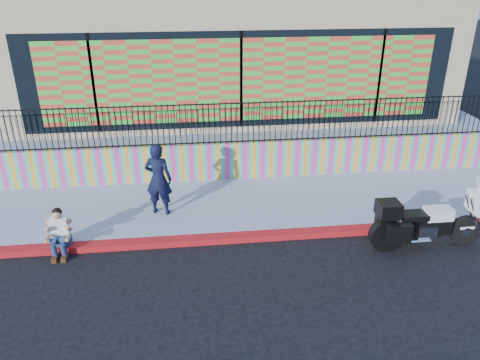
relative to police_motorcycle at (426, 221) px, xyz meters
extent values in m
plane|color=black|center=(-3.62, 0.76, -0.68)|extent=(90.00, 90.00, 0.00)
cube|color=#A51B0B|center=(-3.62, 0.76, -0.60)|extent=(16.00, 0.30, 0.15)
cube|color=gray|center=(-3.62, 2.41, -0.60)|extent=(16.00, 3.00, 0.15)
cube|color=#E33B82|center=(-3.62, 4.01, 0.02)|extent=(16.00, 0.20, 1.10)
cube|color=gray|center=(-3.62, 9.11, -0.05)|extent=(16.00, 10.00, 1.25)
cube|color=tan|center=(-3.62, 8.91, 2.57)|extent=(14.00, 8.00, 4.00)
cube|color=black|center=(-3.62, 4.89, 2.17)|extent=(12.60, 0.04, 2.80)
cube|color=#CF452E|center=(-3.62, 4.86, 2.17)|extent=(11.48, 0.02, 2.40)
cylinder|color=black|center=(0.98, 0.00, -0.31)|extent=(0.73, 0.15, 0.73)
cylinder|color=black|center=(-0.88, 0.00, -0.31)|extent=(0.73, 0.15, 0.73)
cube|color=black|center=(0.05, 0.00, -0.13)|extent=(1.04, 0.31, 0.37)
cube|color=silver|center=(0.00, 0.00, -0.24)|extent=(0.44, 0.37, 0.33)
cube|color=silver|center=(0.25, 0.00, 0.18)|extent=(0.60, 0.35, 0.26)
cube|color=black|center=(-0.33, 0.00, 0.16)|extent=(0.60, 0.37, 0.13)
cube|color=silver|center=(1.18, 0.00, 0.40)|extent=(0.33, 0.57, 0.46)
cube|color=black|center=(-0.94, 0.00, 0.37)|extent=(0.48, 0.46, 0.33)
cube|color=black|center=(-0.77, -0.33, -0.07)|extent=(0.53, 0.20, 0.44)
cube|color=black|center=(-0.77, 0.33, -0.07)|extent=(0.53, 0.20, 0.44)
cube|color=silver|center=(0.98, 0.00, -0.20)|extent=(0.35, 0.18, 0.07)
imported|color=black|center=(-6.02, 2.08, 0.41)|extent=(0.78, 0.62, 1.87)
cube|color=navy|center=(-8.18, 0.85, -0.44)|extent=(0.36, 0.28, 0.18)
cube|color=white|center=(-8.18, 0.81, -0.09)|extent=(0.38, 0.27, 0.54)
sphere|color=tan|center=(-8.18, 0.77, 0.27)|extent=(0.21, 0.21, 0.21)
cube|color=#472814|center=(-8.28, 0.41, -0.63)|extent=(0.11, 0.26, 0.10)
cube|color=#472814|center=(-8.08, 0.41, -0.63)|extent=(0.11, 0.26, 0.10)
camera|label=1|loc=(-5.23, -8.61, 5.25)|focal=35.00mm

